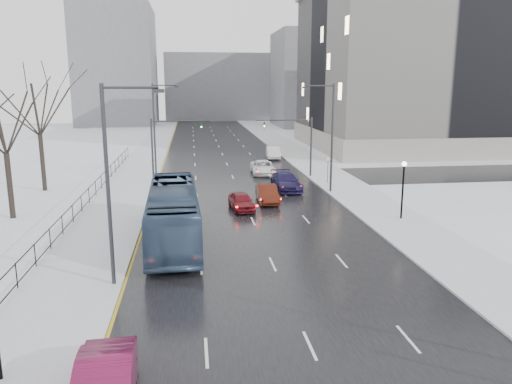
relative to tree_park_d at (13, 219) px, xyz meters
name	(u,v)px	position (x,y,z in m)	size (l,w,h in m)	color
road	(226,162)	(17.80, 26.00, 0.02)	(16.00, 150.00, 0.04)	black
cross_road	(234,179)	(17.80, 14.00, 0.02)	(130.00, 10.00, 0.04)	black
sidewalk_left	(144,163)	(7.30, 26.00, 0.08)	(5.00, 150.00, 0.16)	silver
sidewalk_right	(305,160)	(28.30, 26.00, 0.08)	(5.00, 150.00, 0.16)	silver
park_strip	(66,165)	(-2.20, 26.00, 0.06)	(14.00, 150.00, 0.12)	white
tree_park_d	(13,219)	(0.00, 0.00, 0.00)	(8.75, 8.75, 12.50)	black
tree_park_e	(45,192)	(-0.40, 10.00, 0.00)	(9.45, 9.45, 13.50)	black
iron_fence	(66,220)	(4.80, -4.00, 0.91)	(0.06, 70.00, 1.30)	black
streetlight_r_mid	(330,133)	(25.97, 6.00, 5.62)	(2.95, 0.25, 10.00)	#2D2D33
streetlight_l_near	(112,177)	(9.63, -14.00, 5.62)	(2.95, 0.25, 10.00)	#2D2D33
streetlight_l_far	(156,124)	(9.63, 18.00, 5.62)	(2.95, 0.25, 10.00)	#2D2D33
lamppost_r_mid	(403,182)	(28.80, -4.00, 2.94)	(0.36, 0.36, 4.28)	black
mast_signal_right	(301,140)	(25.13, 14.00, 4.11)	(6.10, 0.33, 6.50)	#2D2D33
mast_signal_left	(162,142)	(10.47, 14.00, 4.11)	(6.10, 0.33, 6.50)	#2D2D33
no_uturn_sign	(328,162)	(27.00, 10.00, 2.30)	(0.60, 0.06, 2.70)	#2D2D33
civic_building	(441,76)	(52.80, 38.00, 11.21)	(41.00, 31.00, 24.80)	gray
bldg_far_right	(326,79)	(45.80, 81.00, 11.00)	(24.00, 20.00, 22.00)	slate
bldg_far_left	(117,67)	(-4.20, 91.00, 14.00)	(18.00, 22.00, 28.00)	slate
bldg_far_center	(220,87)	(21.80, 106.00, 9.00)	(30.00, 18.00, 18.00)	slate
bus	(173,214)	(12.18, -7.11, 1.86)	(3.06, 13.07, 3.64)	#354B68
sedan_center_near	(241,201)	(17.30, 0.54, 0.75)	(1.67, 4.14, 1.41)	maroon
sedan_right_near	(267,194)	(19.74, 2.83, 0.79)	(1.58, 4.54, 1.50)	#4D180D
sedan_right_cross	(263,167)	(21.30, 16.36, 0.79)	(2.50, 5.42, 1.51)	white
sedan_right_far	(286,182)	(22.30, 7.63, 0.85)	(2.26, 5.55, 1.61)	#1B1643
sedan_right_distant	(273,153)	(24.36, 28.04, 0.85)	(1.71, 4.89, 1.61)	silver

